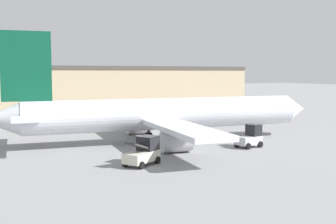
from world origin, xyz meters
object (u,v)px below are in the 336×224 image
airplane (159,114)px  baggage_tug (250,137)px  belt_loader_truck (144,152)px  ground_crew_worker (257,131)px

airplane → baggage_tug: size_ratio=13.07×
baggage_tug → belt_loader_truck: size_ratio=0.77×
airplane → belt_loader_truck: bearing=-115.7°
airplane → ground_crew_worker: (10.92, -3.61, -2.20)m
belt_loader_truck → ground_crew_worker: bearing=-11.9°
ground_crew_worker → belt_loader_truck: 18.23m
airplane → baggage_tug: 10.40m
ground_crew_worker → airplane: bearing=-108.3°
airplane → ground_crew_worker: size_ratio=21.11×
ground_crew_worker → belt_loader_truck: bearing=-70.1°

